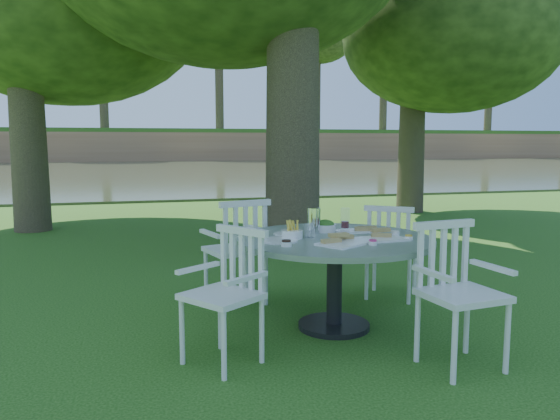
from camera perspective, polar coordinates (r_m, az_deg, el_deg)
The scene contains 9 objects.
ground at distance 4.87m, azimuth 0.63°, elevation -10.26°, with size 140.00×140.00×0.00m, color #18440E.
table at distance 4.26m, azimuth 5.74°, elevation -4.50°, with size 1.51×1.51×0.72m.
chair_ne at distance 5.12m, azimuth 11.43°, elevation -3.57°, with size 0.60×0.60×0.88m.
chair_nw at distance 4.83m, azimuth -4.21°, elevation -3.57°, with size 0.58×0.56×0.95m.
chair_sw at distance 3.66m, azimuth -5.14°, elevation -7.71°, with size 0.60×0.61×0.88m.
chair_se at distance 3.76m, azimuth 17.66°, elevation -7.15°, with size 0.52×0.49×0.93m.
tableware at distance 4.26m, azimuth 4.94°, elevation -2.26°, with size 1.13×0.87×0.21m.
river at distance 27.54m, azimuth -12.66°, elevation 3.88°, with size 100.00×28.00×0.12m, color #343C23.
far_bank at distance 45.98m, azimuth -13.67°, elevation 14.12°, with size 100.00×18.00×15.20m.
Camera 1 is at (-1.28, -4.47, 1.45)m, focal length 35.00 mm.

